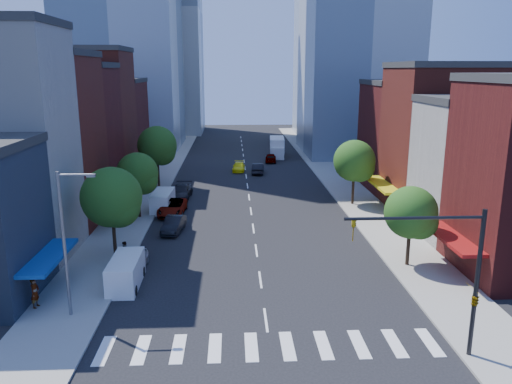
# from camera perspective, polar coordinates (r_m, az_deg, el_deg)

# --- Properties ---
(ground) EXTENTS (220.00, 220.00, 0.00)m
(ground) POSITION_cam_1_polar(r_m,az_deg,el_deg) (31.37, 1.13, -14.41)
(ground) COLOR black
(ground) RESTS_ON ground
(sidewalk_left) EXTENTS (5.00, 120.00, 0.15)m
(sidewalk_left) POSITION_cam_1_polar(r_m,az_deg,el_deg) (69.97, -11.37, 1.39)
(sidewalk_left) COLOR gray
(sidewalk_left) RESTS_ON ground
(sidewalk_right) EXTENTS (5.00, 120.00, 0.15)m
(sidewalk_right) POSITION_cam_1_polar(r_m,az_deg,el_deg) (70.65, 9.11, 1.60)
(sidewalk_right) COLOR gray
(sidewalk_right) RESTS_ON ground
(crosswalk) EXTENTS (19.00, 3.00, 0.01)m
(crosswalk) POSITION_cam_1_polar(r_m,az_deg,el_deg) (28.77, 1.55, -17.23)
(crosswalk) COLOR silver
(crosswalk) RESTS_ON ground
(bldg_left_2) EXTENTS (12.00, 9.00, 16.00)m
(bldg_left_2) POSITION_cam_1_polar(r_m,az_deg,el_deg) (52.17, -24.26, 5.08)
(bldg_left_2) COLOR #5A1C15
(bldg_left_2) RESTS_ON ground
(bldg_left_3) EXTENTS (12.00, 8.00, 15.00)m
(bldg_left_3) POSITION_cam_1_polar(r_m,az_deg,el_deg) (60.15, -21.32, 5.89)
(bldg_left_3) COLOR #491212
(bldg_left_3) RESTS_ON ground
(bldg_left_4) EXTENTS (12.00, 9.00, 17.00)m
(bldg_left_4) POSITION_cam_1_polar(r_m,az_deg,el_deg) (68.10, -19.17, 7.74)
(bldg_left_4) COLOR #5A1C15
(bldg_left_4) RESTS_ON ground
(bldg_left_5) EXTENTS (12.00, 10.00, 13.00)m
(bldg_left_5) POSITION_cam_1_polar(r_m,az_deg,el_deg) (77.42, -17.12, 7.05)
(bldg_left_5) COLOR #491212
(bldg_left_5) RESTS_ON ground
(bldg_right_1) EXTENTS (12.00, 8.00, 12.00)m
(bldg_right_1) POSITION_cam_1_polar(r_m,az_deg,el_deg) (49.15, 25.14, 2.15)
(bldg_right_1) COLOR silver
(bldg_right_1) RESTS_ON ground
(bldg_right_2) EXTENTS (12.00, 10.00, 15.00)m
(bldg_right_2) POSITION_cam_1_polar(r_m,az_deg,el_deg) (56.91, 21.14, 5.50)
(bldg_right_2) COLOR #5A1C15
(bldg_right_2) RESTS_ON ground
(bldg_right_3) EXTENTS (12.00, 10.00, 13.00)m
(bldg_right_3) POSITION_cam_1_polar(r_m,az_deg,el_deg) (66.22, 17.64, 5.96)
(bldg_right_3) COLOR #491212
(bldg_right_3) RESTS_ON ground
(tower_far_w) EXTENTS (18.00, 18.00, 56.00)m
(tower_far_w) POSITION_cam_1_polar(r_m,az_deg,el_deg) (124.31, -10.79, 19.70)
(tower_far_w) COLOR #9EA5AD
(tower_far_w) RESTS_ON ground
(traffic_signal) EXTENTS (7.24, 2.24, 8.00)m
(traffic_signal) POSITION_cam_1_polar(r_m,az_deg,el_deg) (28.06, 22.87, -9.72)
(traffic_signal) COLOR black
(traffic_signal) RESTS_ON sidewalk_right
(streetlight) EXTENTS (2.25, 0.25, 9.00)m
(streetlight) POSITION_cam_1_polar(r_m,az_deg,el_deg) (31.71, -20.83, -4.67)
(streetlight) COLOR slate
(streetlight) RESTS_ON sidewalk_left
(tree_left_near) EXTENTS (4.80, 4.80, 7.30)m
(tree_left_near) POSITION_cam_1_polar(r_m,az_deg,el_deg) (40.87, -15.99, -0.84)
(tree_left_near) COLOR black
(tree_left_near) RESTS_ON sidewalk_left
(tree_left_mid) EXTENTS (4.20, 4.20, 6.65)m
(tree_left_mid) POSITION_cam_1_polar(r_m,az_deg,el_deg) (51.43, -13.25, 1.90)
(tree_left_mid) COLOR black
(tree_left_mid) RESTS_ON sidewalk_left
(tree_left_far) EXTENTS (5.00, 5.00, 7.75)m
(tree_left_far) POSITION_cam_1_polar(r_m,az_deg,el_deg) (64.91, -11.10, 5.05)
(tree_left_far) COLOR black
(tree_left_far) RESTS_ON sidewalk_left
(tree_right_near) EXTENTS (4.00, 4.00, 6.20)m
(tree_right_near) POSITION_cam_1_polar(r_m,az_deg,el_deg) (39.46, 17.51, -2.49)
(tree_right_near) COLOR black
(tree_right_near) RESTS_ON sidewalk_right
(tree_right_far) EXTENTS (4.60, 4.60, 7.20)m
(tree_right_far) POSITION_cam_1_polar(r_m,az_deg,el_deg) (56.08, 11.34, 3.32)
(tree_right_far) COLOR black
(tree_right_far) RESTS_ON sidewalk_right
(parked_car_front) EXTENTS (1.70, 4.04, 1.36)m
(parked_car_front) POSITION_cam_1_polar(r_m,az_deg,el_deg) (39.45, -13.66, -7.62)
(parked_car_front) COLOR #A6A7AB
(parked_car_front) RESTS_ON ground
(parked_car_second) EXTENTS (2.10, 4.58, 1.45)m
(parked_car_second) POSITION_cam_1_polar(r_m,az_deg,el_deg) (47.40, -9.39, -3.68)
(parked_car_second) COLOR black
(parked_car_second) RESTS_ON ground
(parked_car_third) EXTENTS (2.84, 5.71, 1.55)m
(parked_car_third) POSITION_cam_1_polar(r_m,az_deg,el_deg) (53.06, -9.53, -1.73)
(parked_car_third) COLOR #999999
(parked_car_third) RESTS_ON ground
(parked_car_rear) EXTENTS (2.61, 5.64, 1.60)m
(parked_car_rear) POSITION_cam_1_polar(r_m,az_deg,el_deg) (59.42, -8.58, 0.01)
(parked_car_rear) COLOR black
(parked_car_rear) RESTS_ON ground
(cargo_van_near) EXTENTS (2.02, 4.86, 2.06)m
(cargo_van_near) POSITION_cam_1_polar(r_m,az_deg,el_deg) (36.46, -14.70, -8.92)
(cargo_van_near) COLOR white
(cargo_van_near) RESTS_ON ground
(cargo_van_far) EXTENTS (2.21, 4.99, 2.08)m
(cargo_van_far) POSITION_cam_1_polar(r_m,az_deg,el_deg) (54.61, -10.63, -1.05)
(cargo_van_far) COLOR white
(cargo_van_far) RESTS_ON ground
(taxi) EXTENTS (2.06, 4.50, 1.27)m
(taxi) POSITION_cam_1_polar(r_m,az_deg,el_deg) (74.79, -1.98, 2.89)
(taxi) COLOR #FFF30D
(taxi) RESTS_ON ground
(traffic_car_oncoming) EXTENTS (2.03, 4.67, 1.49)m
(traffic_car_oncoming) POSITION_cam_1_polar(r_m,az_deg,el_deg) (73.00, 0.22, 2.71)
(traffic_car_oncoming) COLOR black
(traffic_car_oncoming) RESTS_ON ground
(traffic_car_far) EXTENTS (2.06, 4.39, 1.45)m
(traffic_car_far) POSITION_cam_1_polar(r_m,az_deg,el_deg) (82.07, 1.70, 3.94)
(traffic_car_far) COLOR #999999
(traffic_car_far) RESTS_ON ground
(box_truck) EXTENTS (2.90, 8.14, 3.22)m
(box_truck) POSITION_cam_1_polar(r_m,az_deg,el_deg) (87.31, 2.42, 5.06)
(box_truck) COLOR silver
(box_truck) RESTS_ON ground
(pedestrian_near) EXTENTS (0.59, 0.79, 1.98)m
(pedestrian_near) POSITION_cam_1_polar(r_m,az_deg,el_deg) (35.03, -23.95, -10.47)
(pedestrian_near) COLOR #999999
(pedestrian_near) RESTS_ON sidewalk_left
(pedestrian_far) EXTENTS (0.79, 0.91, 1.59)m
(pedestrian_far) POSITION_cam_1_polar(r_m,az_deg,el_deg) (40.79, -14.81, -6.57)
(pedestrian_far) COLOR #999999
(pedestrian_far) RESTS_ON sidewalk_left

